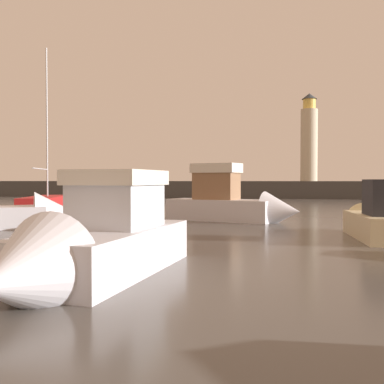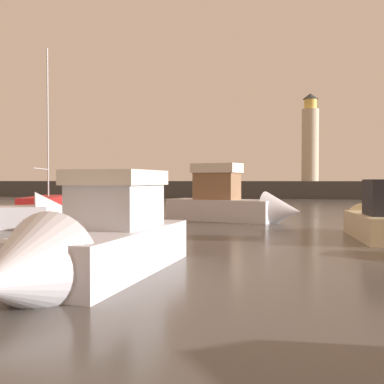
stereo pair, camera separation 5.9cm
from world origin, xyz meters
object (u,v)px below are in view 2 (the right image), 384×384
object	(u,v)px
motorboat_0	(3,213)
motorboat_4	(87,245)
lighthouse	(310,140)
mooring_buoy	(83,220)
motorboat_3	(373,219)
sailboat_moored	(46,203)
motorboat_6	(236,203)

from	to	relation	value
motorboat_0	motorboat_4	bearing A→B (deg)	-48.54
lighthouse	mooring_buoy	world-z (taller)	lighthouse
motorboat_3	mooring_buoy	world-z (taller)	motorboat_3
sailboat_moored	mooring_buoy	size ratio (longest dim) A/B	11.98
mooring_buoy	motorboat_3	bearing A→B (deg)	2.97
motorboat_0	mooring_buoy	bearing A→B (deg)	-9.96
mooring_buoy	motorboat_0	bearing A→B (deg)	170.04
motorboat_6	mooring_buoy	distance (m)	9.39
sailboat_moored	lighthouse	bearing A→B (deg)	55.10
motorboat_3	sailboat_moored	distance (m)	24.85
motorboat_4	motorboat_6	distance (m)	16.65
motorboat_4	motorboat_6	bearing A→B (deg)	83.99
motorboat_6	mooring_buoy	size ratio (longest dim) A/B	7.72
motorboat_6	motorboat_3	bearing A→B (deg)	-44.26
motorboat_0	sailboat_moored	xyz separation A→B (m)	(-4.33, 11.87, -0.13)
motorboat_4	sailboat_moored	distance (m)	26.12
motorboat_6	motorboat_0	bearing A→B (deg)	-150.89
motorboat_0	motorboat_3	size ratio (longest dim) A/B	1.30
lighthouse	mooring_buoy	distance (m)	45.57
motorboat_3	motorboat_4	size ratio (longest dim) A/B	0.81
motorboat_3	motorboat_4	xyz separation A→B (m)	(-8.18, -10.29, 0.13)
lighthouse	sailboat_moored	bearing A→B (deg)	-124.90
motorboat_0	motorboat_6	size ratio (longest dim) A/B	1.01
motorboat_3	sailboat_moored	xyz separation A→B (m)	(-21.74, 12.03, -0.11)
lighthouse	motorboat_4	world-z (taller)	lighthouse
motorboat_0	mooring_buoy	world-z (taller)	motorboat_0
lighthouse	motorboat_0	distance (m)	46.27
motorboat_3	mooring_buoy	xyz separation A→B (m)	(-12.75, -0.66, -0.20)
motorboat_0	sailboat_moored	distance (m)	12.64
motorboat_4	motorboat_6	xyz separation A→B (m)	(1.74, 16.56, 0.18)
lighthouse	motorboat_6	xyz separation A→B (m)	(-6.02, -36.34, -6.74)
lighthouse	motorboat_3	size ratio (longest dim) A/B	1.83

